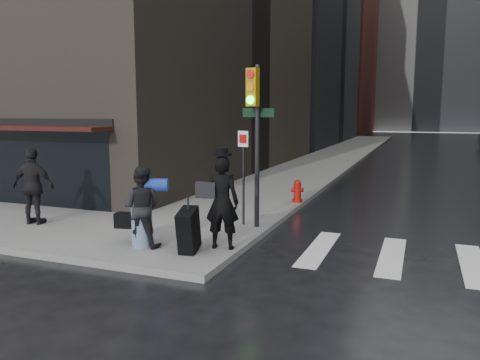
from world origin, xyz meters
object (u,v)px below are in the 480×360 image
(man_jeans, at_px, (141,207))
(traffic_light, at_px, (254,124))
(fire_hydrant, at_px, (297,192))
(man_overcoat, at_px, (215,206))
(man_greycoat, at_px, (33,186))

(man_jeans, xyz_separation_m, traffic_light, (1.72, 2.58, 1.78))
(man_jeans, distance_m, fire_hydrant, 6.66)
(man_overcoat, bearing_deg, traffic_light, -102.92)
(fire_hydrant, bearing_deg, traffic_light, -93.06)
(man_greycoat, relative_size, fire_hydrant, 2.71)
(man_jeans, xyz_separation_m, man_greycoat, (-3.86, 0.79, 0.12))
(traffic_light, bearing_deg, man_jeans, -111.27)
(man_overcoat, relative_size, fire_hydrant, 3.00)
(fire_hydrant, bearing_deg, man_greycoat, -136.09)
(man_overcoat, relative_size, man_jeans, 1.25)
(traffic_light, bearing_deg, fire_hydrant, 99.26)
(man_jeans, distance_m, man_greycoat, 3.94)
(man_jeans, height_order, fire_hydrant, man_jeans)
(man_overcoat, bearing_deg, fire_hydrant, -103.05)
(man_greycoat, height_order, fire_hydrant, man_greycoat)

